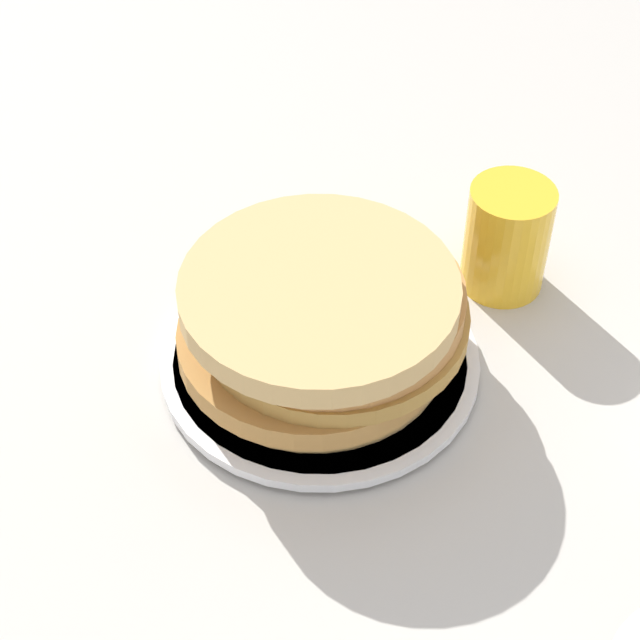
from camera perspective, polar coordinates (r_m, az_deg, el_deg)
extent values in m
plane|color=#BCB7AD|center=(0.73, -0.78, -4.15)|extent=(4.00, 4.00, 0.00)
cylinder|color=white|center=(0.74, 0.00, -2.25)|extent=(0.20, 0.20, 0.01)
cylinder|color=white|center=(0.74, 0.00, -2.12)|extent=(0.22, 0.22, 0.01)
cylinder|color=tan|center=(0.73, -0.27, -1.23)|extent=(0.18, 0.18, 0.01)
cylinder|color=#B78241|center=(0.72, -0.45, -0.96)|extent=(0.18, 0.18, 0.02)
cylinder|color=#B1833B|center=(0.71, 0.73, 0.15)|extent=(0.18, 0.18, 0.01)
cylinder|color=#BF8243|center=(0.70, 0.44, 1.16)|extent=(0.18, 0.18, 0.02)
cylinder|color=tan|center=(0.68, -0.05, 1.47)|extent=(0.18, 0.18, 0.02)
cylinder|color=yellow|center=(0.79, 10.01, 4.27)|extent=(0.06, 0.06, 0.08)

